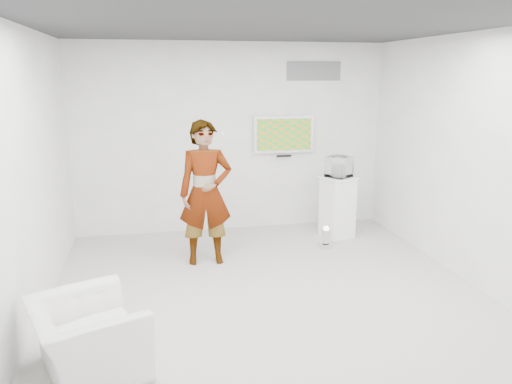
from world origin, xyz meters
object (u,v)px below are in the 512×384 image
at_px(tv, 284,134).
at_px(person, 206,193).
at_px(pedestal, 337,207).
at_px(floor_uplight, 326,237).
at_px(armchair, 87,338).

bearing_deg(tv, person, -135.90).
height_order(tv, person, person).
bearing_deg(person, pedestal, 19.22).
distance_m(tv, pedestal, 1.46).
bearing_deg(floor_uplight, person, -173.52).
height_order(person, pedestal, person).
xyz_separation_m(pedestal, floor_uplight, (-0.35, -0.47, -0.32)).
bearing_deg(tv, floor_uplight, -73.73).
distance_m(armchair, floor_uplight, 4.01).
xyz_separation_m(person, pedestal, (2.13, 0.68, -0.49)).
bearing_deg(tv, armchair, -125.87).
bearing_deg(tv, pedestal, -45.94).
bearing_deg(pedestal, armchair, -138.26).
height_order(person, floor_uplight, person).
xyz_separation_m(person, floor_uplight, (1.79, 0.20, -0.81)).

